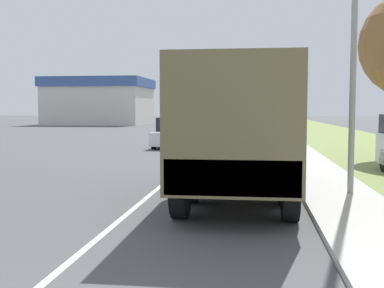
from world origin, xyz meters
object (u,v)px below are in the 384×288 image
at_px(car_fourth_ahead, 219,118).
at_px(car_farthest_ahead, 230,117).
at_px(car_second_ahead, 201,127).
at_px(military_truck, 239,126).
at_px(car_third_ahead, 212,122).
at_px(car_nearest_ahead, 174,134).

relative_size(car_fourth_ahead, car_farthest_ahead, 0.99).
bearing_deg(car_second_ahead, military_truck, -81.93).
distance_m(military_truck, car_third_ahead, 38.34).
bearing_deg(car_third_ahead, car_fourth_ahead, 91.22).
bearing_deg(car_farthest_ahead, car_fourth_ahead, -92.64).
bearing_deg(military_truck, car_second_ahead, 98.07).
bearing_deg(car_third_ahead, car_farthest_ahead, 89.34).
height_order(military_truck, car_farthest_ahead, military_truck).
relative_size(car_second_ahead, car_farthest_ahead, 1.22).
height_order(car_second_ahead, car_farthest_ahead, car_farthest_ahead).
distance_m(car_nearest_ahead, car_second_ahead, 11.99).
xyz_separation_m(car_second_ahead, car_farthest_ahead, (0.16, 42.05, 0.08)).
bearing_deg(car_nearest_ahead, car_second_ahead, 89.08).
bearing_deg(car_farthest_ahead, car_second_ahead, -90.22).
height_order(car_nearest_ahead, car_farthest_ahead, car_nearest_ahead).
bearing_deg(military_truck, car_fourth_ahead, 94.57).
bearing_deg(car_nearest_ahead, car_farthest_ahead, 89.62).
height_order(car_nearest_ahead, car_second_ahead, car_nearest_ahead).
bearing_deg(car_nearest_ahead, car_third_ahead, 89.99).
bearing_deg(car_third_ahead, car_nearest_ahead, -90.01).
relative_size(car_nearest_ahead, car_farthest_ahead, 1.03).
bearing_deg(car_farthest_ahead, car_third_ahead, -90.66).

